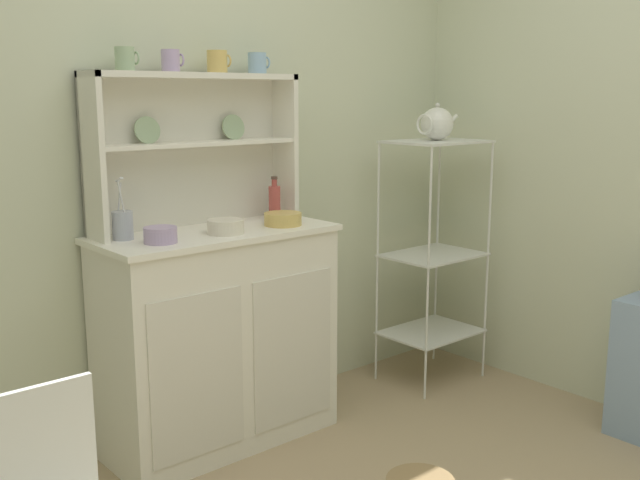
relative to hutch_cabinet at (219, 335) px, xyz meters
The scene contains 14 objects.
wall_back 0.82m from the hutch_cabinet, 88.63° to the left, with size 3.84×0.05×2.50m, color beige.
hutch_cabinet is the anchor object (origin of this frame).
hutch_shelf_unit 0.84m from the hutch_cabinet, 90.00° to the left, with size 0.93×0.18×0.63m.
bakers_rack 1.26m from the hutch_cabinet, ahead, with size 0.48×0.36×1.24m.
cup_sage_0 1.17m from the hutch_cabinet, 157.93° to the left, with size 0.09×0.07×0.09m.
cup_lilac_1 1.14m from the hutch_cabinet, 131.27° to the left, with size 0.09×0.07×0.09m.
cup_gold_2 1.14m from the hutch_cabinet, 48.23° to the left, with size 0.10×0.08×0.09m.
cup_sky_3 1.18m from the hutch_cabinet, 21.36° to the left, with size 0.09×0.08×0.09m.
bowl_mixing_large 0.56m from the hutch_cabinet, 165.86° to the right, with size 0.13×0.13×0.06m, color #B79ECC.
bowl_floral_medium 0.48m from the hutch_cabinet, 90.00° to the right, with size 0.15×0.15×0.06m, color silver.
bowl_cream_small 0.56m from the hutch_cabinet, 14.14° to the right, with size 0.16×0.16×0.05m, color #DBB760.
jam_bottle 0.65m from the hutch_cabinet, 13.18° to the left, with size 0.05×0.05×0.19m.
utensil_jar 0.63m from the hutch_cabinet, 168.07° to the left, with size 0.08×0.08×0.24m.
porcelain_teapot 1.50m from the hutch_cabinet, ahead, with size 0.25×0.16×0.18m.
Camera 1 is at (-1.61, -1.15, 1.47)m, focal length 41.33 mm.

